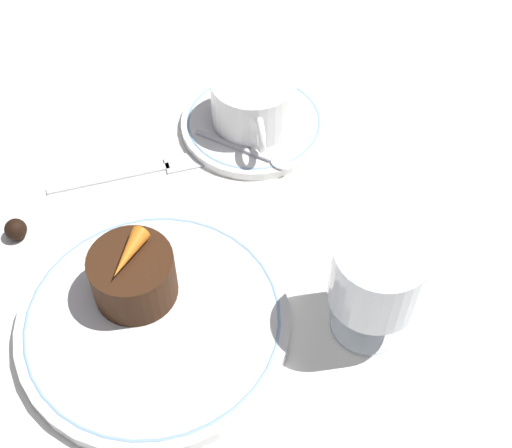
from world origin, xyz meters
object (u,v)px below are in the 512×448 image
(wine_glass, at_px, (374,279))
(fork, at_px, (152,169))
(dinner_plate, at_px, (152,326))
(coffee_cup, at_px, (251,101))
(dessert_cake, at_px, (131,276))

(wine_glass, height_order, fork, wine_glass)
(fork, bearing_deg, wine_glass, 40.17)
(wine_glass, bearing_deg, dinner_plate, -95.66)
(dinner_plate, height_order, coffee_cup, coffee_cup)
(coffee_cup, xyz_separation_m, fork, (0.05, -0.11, -0.04))
(fork, bearing_deg, dinner_plate, -2.41)
(fork, bearing_deg, dessert_cake, -7.58)
(dinner_plate, height_order, fork, dinner_plate)
(dinner_plate, distance_m, dessert_cake, 0.05)
(wine_glass, xyz_separation_m, dessert_cake, (-0.05, -0.19, -0.03))
(dinner_plate, xyz_separation_m, dessert_cake, (-0.03, -0.01, 0.03))
(coffee_cup, relative_size, wine_glass, 1.07)
(dinner_plate, distance_m, fork, 0.19)
(wine_glass, height_order, dessert_cake, wine_glass)
(wine_glass, distance_m, dessert_cake, 0.20)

